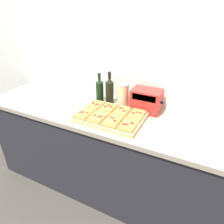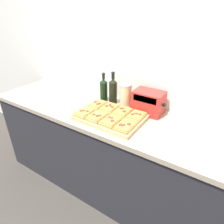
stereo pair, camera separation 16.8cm
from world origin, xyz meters
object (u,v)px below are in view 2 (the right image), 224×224
olive_oil_bottle (104,90)px  toaster_oven (148,102)px  grain_jar_tall (126,95)px  cutting_board (110,117)px  wine_bottle (113,91)px

olive_oil_bottle → toaster_oven: 0.48m
olive_oil_bottle → toaster_oven: bearing=-0.1°
grain_jar_tall → toaster_oven: bearing=-0.2°
cutting_board → wine_bottle: size_ratio=1.76×
wine_bottle → cutting_board: bearing=-61.9°
grain_jar_tall → toaster_oven: 0.23m
wine_bottle → grain_jar_tall: wine_bottle is taller
cutting_board → grain_jar_tall: (-0.01, 0.28, 0.10)m
cutting_board → toaster_oven: bearing=52.0°
olive_oil_bottle → toaster_oven: olive_oil_bottle is taller
cutting_board → wine_bottle: wine_bottle is taller
olive_oil_bottle → grain_jar_tall: bearing=0.0°
cutting_board → grain_jar_tall: grain_jar_tall is taller
olive_oil_bottle → wine_bottle: (0.11, -0.00, 0.01)m
cutting_board → wine_bottle: 0.34m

